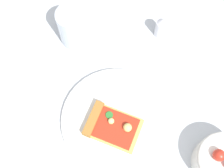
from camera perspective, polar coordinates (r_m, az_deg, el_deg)
The scene contains 6 objects.
ground_plane at distance 0.71m, azimuth 0.92°, elevation -7.77°, with size 2.40×2.40×0.00m, color silver.
plate at distance 0.70m, azimuth 0.99°, elevation -6.82°, with size 0.26×0.26×0.01m, color white.
pizza_slice_main at distance 0.69m, azimuth -0.39°, elevation -7.84°, with size 0.14×0.14×0.03m.
salad_bowl at distance 0.70m, azimuth 20.21°, elevation -13.70°, with size 0.12×0.12×0.08m.
soda_glass at distance 0.77m, azimuth -7.34°, elevation 10.50°, with size 0.07×0.07×0.10m.
pepper_shaker at distance 0.79m, azimuth 9.27°, elevation 10.60°, with size 0.03×0.03×0.06m.
Camera 1 is at (-0.09, -0.16, 0.68)m, focal length 48.16 mm.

